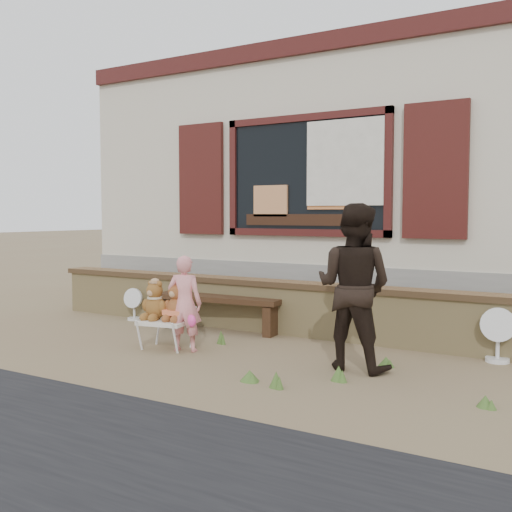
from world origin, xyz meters
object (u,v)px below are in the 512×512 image
Objects in this scene: bench at (218,305)px; teddy_bear_right at (177,301)px; folding_chair at (166,323)px; child at (185,303)px; adult at (354,287)px; teddy_bear_left at (155,299)px.

teddy_bear_right is (0.25, -1.15, 0.22)m from bench.
folding_chair is 0.57× the size of child.
bench is 3.98× the size of teddy_bear_right.
adult reaches higher than bench.
teddy_bear_right is 0.42× the size of child.
bench is 2.98× the size of folding_chair.
adult is at bearing -3.06° from teddy_bear_right.
child is (0.11, -0.01, -0.02)m from teddy_bear_right.
bench is 1.20m from teddy_bear_right.
child reaches higher than folding_chair.
bench is 2.46m from adult.
teddy_bear_right is 2.02m from adult.
teddy_bear_right reaches higher than teddy_bear_left.
teddy_bear_left is 0.99× the size of teddy_bear_right.
folding_chair is at bearing 9.21° from adult.
folding_chair is 2.20m from adult.
bench is 1.69× the size of child.
bench reaches higher than folding_chair.
bench is at bearing -19.96° from adult.
teddy_bear_right is 0.28× the size of adult.
teddy_bear_left is at bearing -96.26° from bench.
teddy_bear_right is 0.12m from child.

